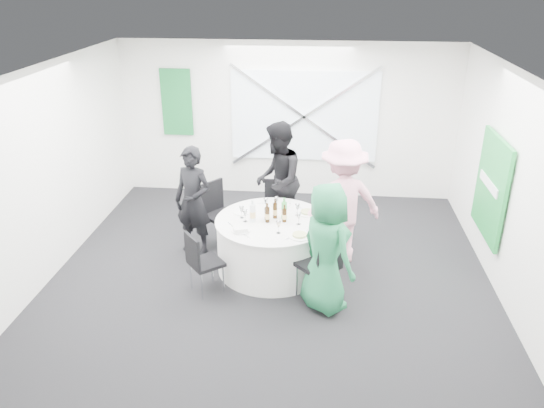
# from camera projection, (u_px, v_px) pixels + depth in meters

# --- Properties ---
(floor) EXTENTS (6.00, 6.00, 0.00)m
(floor) POSITION_uv_depth(u_px,v_px,m) (271.00, 275.00, 7.36)
(floor) COLOR black
(floor) RESTS_ON ground
(ceiling) EXTENTS (6.00, 6.00, 0.00)m
(ceiling) POSITION_uv_depth(u_px,v_px,m) (270.00, 71.00, 6.23)
(ceiling) COLOR white
(ceiling) RESTS_ON wall_back
(wall_back) EXTENTS (6.00, 0.00, 6.00)m
(wall_back) POSITION_uv_depth(u_px,v_px,m) (287.00, 121.00, 9.52)
(wall_back) COLOR white
(wall_back) RESTS_ON floor
(wall_front) EXTENTS (6.00, 0.00, 6.00)m
(wall_front) POSITION_uv_depth(u_px,v_px,m) (231.00, 325.00, 4.07)
(wall_front) COLOR white
(wall_front) RESTS_ON floor
(wall_left) EXTENTS (0.00, 6.00, 6.00)m
(wall_left) POSITION_uv_depth(u_px,v_px,m) (47.00, 174.00, 7.07)
(wall_left) COLOR white
(wall_left) RESTS_ON floor
(wall_right) EXTENTS (0.00, 6.00, 6.00)m
(wall_right) POSITION_uv_depth(u_px,v_px,m) (512.00, 191.00, 6.52)
(wall_right) COLOR white
(wall_right) RESTS_ON floor
(window_panel) EXTENTS (2.60, 0.03, 1.60)m
(window_panel) POSITION_uv_depth(u_px,v_px,m) (304.00, 116.00, 9.42)
(window_panel) COLOR silver
(window_panel) RESTS_ON wall_back
(window_brace_a) EXTENTS (2.63, 0.05, 1.84)m
(window_brace_a) POSITION_uv_depth(u_px,v_px,m) (304.00, 117.00, 9.38)
(window_brace_a) COLOR silver
(window_brace_a) RESTS_ON window_panel
(window_brace_b) EXTENTS (2.63, 0.05, 1.84)m
(window_brace_b) POSITION_uv_depth(u_px,v_px,m) (304.00, 117.00, 9.38)
(window_brace_b) COLOR silver
(window_brace_b) RESTS_ON window_panel
(green_banner) EXTENTS (0.55, 0.04, 1.20)m
(green_banner) POSITION_uv_depth(u_px,v_px,m) (177.00, 102.00, 9.54)
(green_banner) COLOR #16723C
(green_banner) RESTS_ON wall_back
(green_sign) EXTENTS (0.05, 1.20, 1.40)m
(green_sign) POSITION_uv_depth(u_px,v_px,m) (491.00, 187.00, 7.16)
(green_sign) COLOR #198E37
(green_sign) RESTS_ON wall_right
(banquet_table) EXTENTS (1.56, 1.56, 0.76)m
(banquet_table) POSITION_uv_depth(u_px,v_px,m) (272.00, 244.00, 7.39)
(banquet_table) COLOR white
(banquet_table) RESTS_ON floor
(chair_back) EXTENTS (0.42, 0.43, 0.89)m
(chair_back) POSITION_uv_depth(u_px,v_px,m) (276.00, 204.00, 8.32)
(chair_back) COLOR black
(chair_back) RESTS_ON floor
(chair_back_left) EXTENTS (0.63, 0.63, 0.98)m
(chair_back_left) POSITION_uv_depth(u_px,v_px,m) (218.00, 208.00, 8.03)
(chair_back_left) COLOR black
(chair_back_left) RESTS_ON floor
(chair_back_right) EXTENTS (0.55, 0.55, 0.86)m
(chair_back_right) POSITION_uv_depth(u_px,v_px,m) (330.00, 218.00, 7.89)
(chair_back_right) COLOR black
(chair_back_right) RESTS_ON floor
(chair_front_right) EXTENTS (0.64, 0.64, 1.00)m
(chair_front_right) POSITION_uv_depth(u_px,v_px,m) (323.00, 261.00, 6.57)
(chair_front_right) COLOR black
(chair_front_right) RESTS_ON floor
(chair_front_left) EXTENTS (0.55, 0.55, 0.86)m
(chair_front_left) POSITION_uv_depth(u_px,v_px,m) (201.00, 259.00, 6.78)
(chair_front_left) COLOR black
(chair_front_left) RESTS_ON floor
(person_man_back_left) EXTENTS (0.69, 0.56, 1.63)m
(person_man_back_left) POSITION_uv_depth(u_px,v_px,m) (193.00, 201.00, 7.69)
(person_man_back_left) COLOR black
(person_man_back_left) RESTS_ON floor
(person_man_back) EXTENTS (0.50, 0.90, 1.83)m
(person_man_back) POSITION_uv_depth(u_px,v_px,m) (278.00, 180.00, 8.17)
(person_man_back) COLOR black
(person_man_back) RESTS_ON floor
(person_woman_pink) EXTENTS (1.29, 0.92, 1.82)m
(person_woman_pink) POSITION_uv_depth(u_px,v_px,m) (342.00, 202.00, 7.42)
(person_woman_pink) COLOR #F9A1B8
(person_woman_pink) RESTS_ON floor
(person_woman_green) EXTENTS (0.93, 0.96, 1.66)m
(person_woman_green) POSITION_uv_depth(u_px,v_px,m) (326.00, 248.00, 6.37)
(person_woman_green) COLOR #207748
(person_woman_green) RESTS_ON floor
(plate_back) EXTENTS (0.27, 0.27, 0.01)m
(plate_back) POSITION_uv_depth(u_px,v_px,m) (280.00, 205.00, 7.68)
(plate_back) COLOR white
(plate_back) RESTS_ON banquet_table
(plate_back_left) EXTENTS (0.26, 0.26, 0.01)m
(plate_back_left) POSITION_uv_depth(u_px,v_px,m) (242.00, 212.00, 7.47)
(plate_back_left) COLOR white
(plate_back_left) RESTS_ON banquet_table
(plate_back_right) EXTENTS (0.29, 0.29, 0.04)m
(plate_back_right) POSITION_uv_depth(u_px,v_px,m) (307.00, 213.00, 7.42)
(plate_back_right) COLOR white
(plate_back_right) RESTS_ON banquet_table
(plate_front_right) EXTENTS (0.29, 0.29, 0.04)m
(plate_front_right) POSITION_uv_depth(u_px,v_px,m) (300.00, 235.00, 6.78)
(plate_front_right) COLOR white
(plate_front_right) RESTS_ON banquet_table
(plate_front_left) EXTENTS (0.26, 0.26, 0.01)m
(plate_front_left) POSITION_uv_depth(u_px,v_px,m) (241.00, 230.00, 6.94)
(plate_front_left) COLOR white
(plate_front_left) RESTS_ON banquet_table
(napkin) EXTENTS (0.21, 0.17, 0.05)m
(napkin) POSITION_uv_depth(u_px,v_px,m) (240.00, 229.00, 6.89)
(napkin) COLOR white
(napkin) RESTS_ON plate_front_left
(beer_bottle_a) EXTENTS (0.06, 0.06, 0.24)m
(beer_bottle_a) POSITION_uv_depth(u_px,v_px,m) (267.00, 214.00, 7.21)
(beer_bottle_a) COLOR #341E09
(beer_bottle_a) RESTS_ON banquet_table
(beer_bottle_b) EXTENTS (0.06, 0.06, 0.28)m
(beer_bottle_b) POSITION_uv_depth(u_px,v_px,m) (275.00, 211.00, 7.26)
(beer_bottle_b) COLOR #341E09
(beer_bottle_b) RESTS_ON banquet_table
(beer_bottle_c) EXTENTS (0.06, 0.06, 0.25)m
(beer_bottle_c) POSITION_uv_depth(u_px,v_px,m) (284.00, 215.00, 7.15)
(beer_bottle_c) COLOR #341E09
(beer_bottle_c) RESTS_ON banquet_table
(beer_bottle_d) EXTENTS (0.06, 0.06, 0.28)m
(beer_bottle_d) POSITION_uv_depth(u_px,v_px,m) (267.00, 215.00, 7.14)
(beer_bottle_d) COLOR #341E09
(beer_bottle_d) RESTS_ON banquet_table
(green_water_bottle) EXTENTS (0.08, 0.08, 0.30)m
(green_water_bottle) POSITION_uv_depth(u_px,v_px,m) (284.00, 210.00, 7.24)
(green_water_bottle) COLOR green
(green_water_bottle) RESTS_ON banquet_table
(clear_water_bottle) EXTENTS (0.08, 0.08, 0.31)m
(clear_water_bottle) POSITION_uv_depth(u_px,v_px,m) (253.00, 213.00, 7.15)
(clear_water_bottle) COLOR white
(clear_water_bottle) RESTS_ON banquet_table
(wine_glass_a) EXTENTS (0.07, 0.07, 0.17)m
(wine_glass_a) POSITION_uv_depth(u_px,v_px,m) (299.00, 216.00, 7.07)
(wine_glass_a) COLOR white
(wine_glass_a) RESTS_ON banquet_table
(wine_glass_b) EXTENTS (0.07, 0.07, 0.17)m
(wine_glass_b) POSITION_uv_depth(u_px,v_px,m) (276.00, 200.00, 7.54)
(wine_glass_b) COLOR white
(wine_glass_b) RESTS_ON banquet_table
(wine_glass_c) EXTENTS (0.07, 0.07, 0.17)m
(wine_glass_c) POSITION_uv_depth(u_px,v_px,m) (242.00, 210.00, 7.25)
(wine_glass_c) COLOR white
(wine_glass_c) RESTS_ON banquet_table
(wine_glass_d) EXTENTS (0.07, 0.07, 0.17)m
(wine_glass_d) POSITION_uv_depth(u_px,v_px,m) (297.00, 207.00, 7.33)
(wine_glass_d) COLOR white
(wine_glass_d) RESTS_ON banquet_table
(wine_glass_e) EXTENTS (0.07, 0.07, 0.17)m
(wine_glass_e) POSITION_uv_depth(u_px,v_px,m) (278.00, 224.00, 6.83)
(wine_glass_e) COLOR white
(wine_glass_e) RESTS_ON banquet_table
(wine_glass_f) EXTENTS (0.07, 0.07, 0.17)m
(wine_glass_f) POSITION_uv_depth(u_px,v_px,m) (245.00, 213.00, 7.15)
(wine_glass_f) COLOR white
(wine_glass_f) RESTS_ON banquet_table
(wine_glass_g) EXTENTS (0.07, 0.07, 0.17)m
(wine_glass_g) POSITION_uv_depth(u_px,v_px,m) (266.00, 201.00, 7.51)
(wine_glass_g) COLOR white
(wine_glass_g) RESTS_ON banquet_table
(fork_a) EXTENTS (0.10, 0.13, 0.01)m
(fork_a) POSITION_uv_depth(u_px,v_px,m) (312.00, 216.00, 7.35)
(fork_a) COLOR silver
(fork_a) RESTS_ON banquet_table
(knife_a) EXTENTS (0.10, 0.13, 0.01)m
(knife_a) POSITION_uv_depth(u_px,v_px,m) (300.00, 208.00, 7.61)
(knife_a) COLOR silver
(knife_a) RESTS_ON banquet_table
(fork_b) EXTENTS (0.15, 0.02, 0.01)m
(fork_b) POSITION_uv_depth(u_px,v_px,m) (286.00, 204.00, 7.73)
(fork_b) COLOR silver
(fork_b) RESTS_ON banquet_table
(knife_b) EXTENTS (0.15, 0.02, 0.01)m
(knife_b) POSITION_uv_depth(u_px,v_px,m) (262.00, 203.00, 7.75)
(knife_b) COLOR silver
(knife_b) RESTS_ON banquet_table
(fork_c) EXTENTS (0.12, 0.12, 0.01)m
(fork_c) POSITION_uv_depth(u_px,v_px,m) (290.00, 238.00, 6.75)
(fork_c) COLOR silver
(fork_c) RESTS_ON banquet_table
(knife_c) EXTENTS (0.11, 0.12, 0.01)m
(knife_c) POSITION_uv_depth(u_px,v_px,m) (310.00, 229.00, 6.98)
(knife_c) COLOR silver
(knife_c) RESTS_ON banquet_table
(fork_d) EXTENTS (0.10, 0.13, 0.01)m
(fork_d) POSITION_uv_depth(u_px,v_px,m) (230.00, 224.00, 7.11)
(fork_d) COLOR silver
(fork_d) RESTS_ON banquet_table
(knife_d) EXTENTS (0.11, 0.12, 0.01)m
(knife_d) POSITION_uv_depth(u_px,v_px,m) (246.00, 236.00, 6.81)
(knife_d) COLOR silver
(knife_d) RESTS_ON banquet_table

